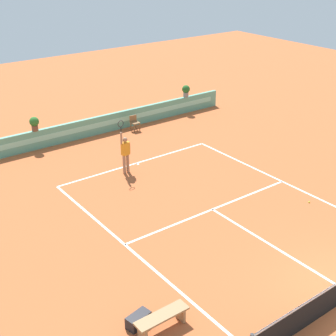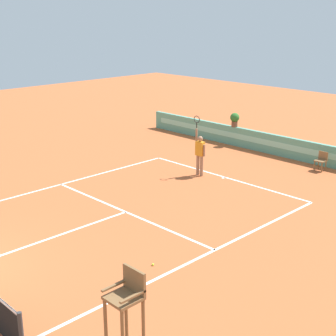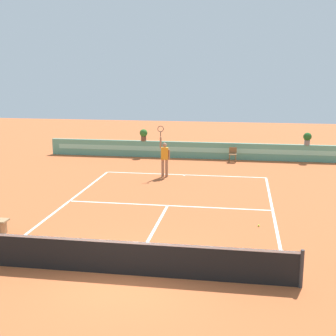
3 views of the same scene
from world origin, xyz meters
name	(u,v)px [view 1 (image 1 of 3)]	position (x,y,z in m)	size (l,w,h in m)	color
ground_plane	(219,214)	(0.00, 6.00, 0.00)	(60.00, 60.00, 0.00)	#B2562D
court_lines	(207,206)	(0.00, 6.72, 0.00)	(8.32, 11.94, 0.01)	white
back_wall_barrier	(91,127)	(0.00, 16.39, 0.50)	(18.00, 0.21, 1.00)	#599E84
ball_kid_chair	(134,122)	(2.36, 15.66, 0.48)	(0.44, 0.44, 0.85)	brown
bench_courtside	(162,319)	(-5.47, 2.31, 0.38)	(1.60, 0.44, 0.51)	#99754C
gear_bag	(138,320)	(-5.89, 2.83, 0.18)	(0.70, 0.36, 0.36)	black
tennis_player	(125,152)	(-0.95, 11.31, 1.05)	(0.62, 0.25, 2.58)	#9E7051
tennis_ball_near_baseline	(309,202)	(3.52, 4.45, 0.03)	(0.07, 0.07, 0.07)	#CCE033
potted_plant_left	(34,123)	(-3.10, 16.39, 1.41)	(0.48, 0.48, 0.72)	brown
potted_plant_far_right	(186,90)	(6.60, 16.39, 1.41)	(0.48, 0.48, 0.72)	gray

